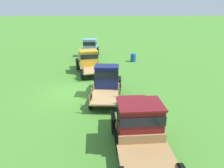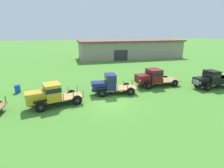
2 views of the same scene
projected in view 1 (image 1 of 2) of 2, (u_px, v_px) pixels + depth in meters
name	position (u px, v px, depth m)	size (l,w,h in m)	color
ground_plane	(75.00, 93.00, 15.79)	(240.00, 240.00, 0.00)	#47842D
vintage_truck_foreground_near	(90.00, 47.00, 26.77)	(4.98, 2.22, 2.16)	black
vintage_truck_second_in_line	(88.00, 60.00, 20.58)	(5.24, 2.92, 2.12)	black
vintage_truck_midrow_center	(107.00, 80.00, 15.07)	(5.07, 2.24, 2.21)	black
vintage_truck_far_side	(138.00, 122.00, 9.63)	(5.70, 2.45, 2.15)	black
oil_drum_beside_row	(133.00, 58.00, 24.48)	(0.62, 0.62, 0.89)	#1951B2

